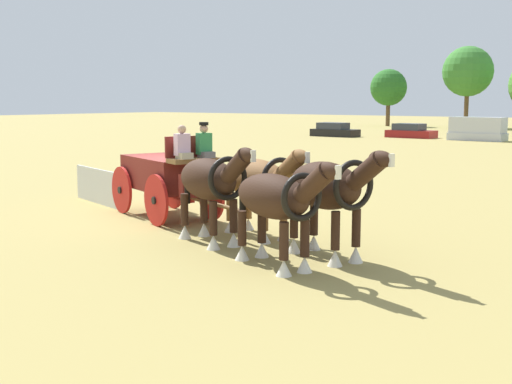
{
  "coord_description": "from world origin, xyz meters",
  "views": [
    {
      "loc": [
        13.02,
        -13.34,
        3.27
      ],
      "look_at": [
        4.21,
        -1.41,
        1.2
      ],
      "focal_mm": 46.75,
      "sensor_mm": 36.0,
      "label": 1
    }
  ],
  "objects_px": {
    "draft_horse_lead_near": "(329,189)",
    "parked_vehicle_a": "(334,131)",
    "draft_horse_lead_off": "(277,200)",
    "draft_horse_rear_off": "(211,182)",
    "show_wagon": "(168,175)",
    "parked_vehicle_b": "(410,132)",
    "draft_horse_rear_near": "(259,182)",
    "parked_vehicle_c": "(477,129)"
  },
  "relations": [
    {
      "from": "draft_horse_lead_near",
      "to": "parked_vehicle_a",
      "type": "xyz_separation_m",
      "value": [
        -22.71,
        39.93,
        -0.93
      ]
    },
    {
      "from": "draft_horse_lead_off",
      "to": "draft_horse_rear_off",
      "type": "bearing_deg",
      "value": 159.36
    },
    {
      "from": "show_wagon",
      "to": "parked_vehicle_b",
      "type": "height_order",
      "value": "show_wagon"
    },
    {
      "from": "draft_horse_rear_off",
      "to": "draft_horse_lead_off",
      "type": "height_order",
      "value": "draft_horse_rear_off"
    },
    {
      "from": "draft_horse_rear_near",
      "to": "parked_vehicle_a",
      "type": "xyz_separation_m",
      "value": [
        -20.28,
        39.01,
        -0.82
      ]
    },
    {
      "from": "draft_horse_lead_near",
      "to": "parked_vehicle_c",
      "type": "xyz_separation_m",
      "value": [
        -10.59,
        41.55,
        -0.55
      ]
    },
    {
      "from": "show_wagon",
      "to": "draft_horse_rear_off",
      "type": "height_order",
      "value": "show_wagon"
    },
    {
      "from": "draft_horse_rear_off",
      "to": "parked_vehicle_a",
      "type": "bearing_deg",
      "value": 116.23
    },
    {
      "from": "show_wagon",
      "to": "draft_horse_rear_off",
      "type": "bearing_deg",
      "value": -30.78
    },
    {
      "from": "draft_horse_rear_off",
      "to": "draft_horse_lead_off",
      "type": "bearing_deg",
      "value": -20.64
    },
    {
      "from": "draft_horse_rear_near",
      "to": "show_wagon",
      "type": "bearing_deg",
      "value": 169.5
    },
    {
      "from": "draft_horse_lead_near",
      "to": "draft_horse_lead_off",
      "type": "height_order",
      "value": "draft_horse_lead_near"
    },
    {
      "from": "parked_vehicle_c",
      "to": "parked_vehicle_a",
      "type": "bearing_deg",
      "value": -172.39
    },
    {
      "from": "draft_horse_rear_near",
      "to": "draft_horse_rear_off",
      "type": "bearing_deg",
      "value": -110.45
    },
    {
      "from": "draft_horse_rear_off",
      "to": "parked_vehicle_c",
      "type": "bearing_deg",
      "value": 100.43
    },
    {
      "from": "draft_horse_rear_off",
      "to": "parked_vehicle_b",
      "type": "xyz_separation_m",
      "value": [
        -13.61,
        42.41,
        -0.89
      ]
    },
    {
      "from": "parked_vehicle_a",
      "to": "show_wagon",
      "type": "bearing_deg",
      "value": -66.53
    },
    {
      "from": "parked_vehicle_b",
      "to": "draft_horse_rear_near",
      "type": "bearing_deg",
      "value": -71.15
    },
    {
      "from": "draft_horse_rear_off",
      "to": "draft_horse_lead_near",
      "type": "relative_size",
      "value": 1.0
    },
    {
      "from": "draft_horse_lead_off",
      "to": "parked_vehicle_c",
      "type": "height_order",
      "value": "draft_horse_lead_off"
    },
    {
      "from": "draft_horse_lead_near",
      "to": "parked_vehicle_c",
      "type": "bearing_deg",
      "value": 104.3
    },
    {
      "from": "draft_horse_rear_near",
      "to": "draft_horse_lead_off",
      "type": "height_order",
      "value": "same"
    },
    {
      "from": "draft_horse_rear_off",
      "to": "parked_vehicle_c",
      "type": "height_order",
      "value": "draft_horse_rear_off"
    },
    {
      "from": "draft_horse_lead_off",
      "to": "show_wagon",
      "type": "bearing_deg",
      "value": 153.42
    },
    {
      "from": "draft_horse_rear_off",
      "to": "parked_vehicle_a",
      "type": "height_order",
      "value": "draft_horse_rear_off"
    },
    {
      "from": "draft_horse_rear_near",
      "to": "draft_horse_rear_off",
      "type": "distance_m",
      "value": 1.3
    },
    {
      "from": "draft_horse_rear_near",
      "to": "draft_horse_lead_near",
      "type": "distance_m",
      "value": 2.6
    },
    {
      "from": "draft_horse_rear_near",
      "to": "draft_horse_rear_off",
      "type": "xyz_separation_m",
      "value": [
        -0.45,
        -1.22,
        0.07
      ]
    },
    {
      "from": "parked_vehicle_a",
      "to": "draft_horse_rear_off",
      "type": "bearing_deg",
      "value": -63.77
    },
    {
      "from": "parked_vehicle_a",
      "to": "parked_vehicle_b",
      "type": "xyz_separation_m",
      "value": [
        6.21,
        2.18,
        -0.0
      ]
    },
    {
      "from": "draft_horse_lead_off",
      "to": "parked_vehicle_a",
      "type": "distance_m",
      "value": 46.8
    },
    {
      "from": "draft_horse_lead_near",
      "to": "show_wagon",
      "type": "bearing_deg",
      "value": 165.31
    },
    {
      "from": "parked_vehicle_a",
      "to": "parked_vehicle_c",
      "type": "relative_size",
      "value": 0.96
    },
    {
      "from": "draft_horse_lead_near",
      "to": "draft_horse_lead_off",
      "type": "relative_size",
      "value": 0.96
    },
    {
      "from": "draft_horse_lead_near",
      "to": "parked_vehicle_a",
      "type": "distance_m",
      "value": 45.94
    },
    {
      "from": "draft_horse_lead_off",
      "to": "parked_vehicle_c",
      "type": "relative_size",
      "value": 0.69
    },
    {
      "from": "draft_horse_lead_near",
      "to": "draft_horse_rear_off",
      "type": "bearing_deg",
      "value": -174.02
    },
    {
      "from": "draft_horse_lead_near",
      "to": "draft_horse_lead_off",
      "type": "xyz_separation_m",
      "value": [
        -0.44,
        -1.22,
        -0.11
      ]
    },
    {
      "from": "show_wagon",
      "to": "draft_horse_rear_off",
      "type": "xyz_separation_m",
      "value": [
        3.17,
        -1.89,
        0.22
      ]
    },
    {
      "from": "parked_vehicle_a",
      "to": "parked_vehicle_c",
      "type": "distance_m",
      "value": 12.23
    },
    {
      "from": "draft_horse_lead_off",
      "to": "draft_horse_lead_near",
      "type": "bearing_deg",
      "value": 70.12
    },
    {
      "from": "show_wagon",
      "to": "parked_vehicle_a",
      "type": "xyz_separation_m",
      "value": [
        -16.65,
        38.34,
        -0.67
      ]
    }
  ]
}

